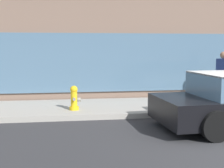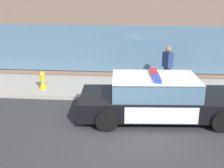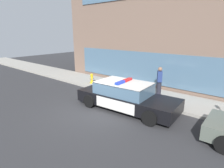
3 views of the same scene
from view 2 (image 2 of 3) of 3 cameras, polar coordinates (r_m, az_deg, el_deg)
name	(u,v)px [view 2 (image 2 of 3)]	position (r m, az deg, el deg)	size (l,w,h in m)	color
ground	(122,136)	(8.06, 2.05, -10.62)	(48.00, 48.00, 0.00)	#303033
sidewalk	(127,88)	(11.54, 3.06, -0.87)	(48.00, 2.66, 0.15)	#A39E93
police_cruiser	(159,98)	(8.99, 9.61, -2.84)	(5.25, 2.40, 1.49)	black
fire_hydrant	(43,81)	(11.48, -14.18, 0.71)	(0.34, 0.39, 0.73)	gold
pedestrian_on_sidewalk	(167,67)	(11.41, 11.38, 3.49)	(0.43, 0.48, 1.71)	#23232D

